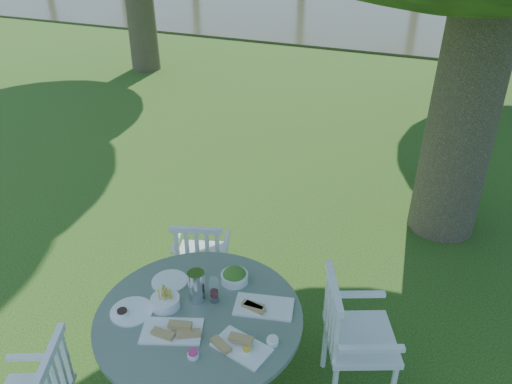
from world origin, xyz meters
TOP-DOWN VIEW (x-y plane):
  - ground at (0.00, 0.00)m, footprint 140.00×140.00m
  - table at (0.25, -1.37)m, footprint 1.39×1.39m
  - chair_ne at (1.16, -0.94)m, footprint 0.65×0.66m
  - chair_nw at (-0.25, -0.47)m, footprint 0.55×0.53m
  - tableware at (0.20, -1.29)m, footprint 1.16×0.88m

SIDE VIEW (x-z plane):
  - ground at x=0.00m, z-range 0.00..0.00m
  - chair_nw at x=-0.25m, z-range 0.08..0.94m
  - chair_ne at x=1.16m, z-range 0.09..1.11m
  - table at x=0.25m, z-range 0.24..1.04m
  - tableware at x=0.20m, z-range 0.73..0.96m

